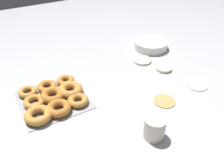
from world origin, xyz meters
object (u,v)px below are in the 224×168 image
object	(u,v)px
pancake_3	(164,68)
batter_bowl	(151,44)
pancake_0	(165,101)
paper_cup	(154,128)
pancake_1	(142,60)
pancake_2	(197,84)
donut_tray	(54,98)

from	to	relation	value
pancake_3	batter_bowl	xyz separation A→B (m)	(-0.23, 0.09, 0.02)
pancake_0	paper_cup	xyz separation A→B (m)	(0.13, -0.16, 0.04)
pancake_1	batter_bowl	size ratio (longest dim) A/B	0.49
pancake_2	batter_bowl	world-z (taller)	batter_bowl
pancake_0	paper_cup	distance (m)	0.21
donut_tray	batter_bowl	bearing A→B (deg)	106.48
pancake_3	paper_cup	bearing A→B (deg)	-43.93
pancake_0	donut_tray	world-z (taller)	donut_tray
pancake_2	batter_bowl	distance (m)	0.42
pancake_0	pancake_2	distance (m)	0.21
pancake_0	pancake_2	xyz separation A→B (m)	(-0.02, 0.21, 0.00)
pancake_2	pancake_1	bearing A→B (deg)	-162.37
batter_bowl	pancake_1	bearing A→B (deg)	-52.06
pancake_0	pancake_1	bearing A→B (deg)	160.86
pancake_3	pancake_1	bearing A→B (deg)	-158.68
pancake_3	donut_tray	distance (m)	0.58
pancake_0	pancake_3	size ratio (longest dim) A/B	1.14
pancake_3	batter_bowl	world-z (taller)	batter_bowl
pancake_0	donut_tray	size ratio (longest dim) A/B	0.33
pancake_0	paper_cup	world-z (taller)	paper_cup
pancake_2	paper_cup	world-z (taller)	paper_cup
batter_bowl	paper_cup	size ratio (longest dim) A/B	2.34
pancake_0	pancake_2	bearing A→B (deg)	95.39
pancake_0	paper_cup	bearing A→B (deg)	-50.61
pancake_2	pancake_3	size ratio (longest dim) A/B	1.27
pancake_1	paper_cup	size ratio (longest dim) A/B	1.16
pancake_0	batter_bowl	world-z (taller)	batter_bowl
pancake_0	pancake_1	size ratio (longest dim) A/B	0.95
pancake_1	pancake_3	world-z (taller)	pancake_3
pancake_2	batter_bowl	xyz separation A→B (m)	(-0.41, 0.04, 0.02)
batter_bowl	pancake_2	bearing A→B (deg)	-5.09
pancake_0	pancake_1	distance (m)	0.35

